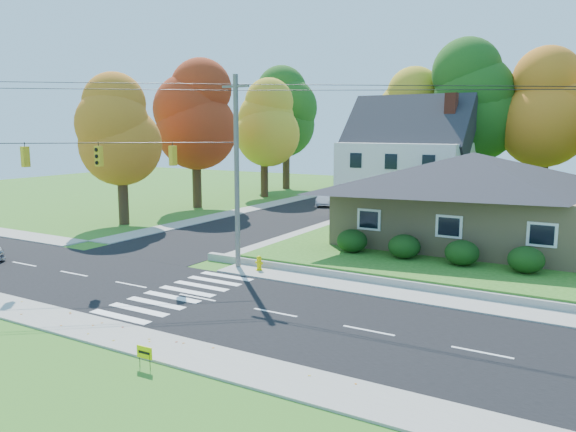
# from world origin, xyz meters

# --- Properties ---
(ground) EXTENTS (120.00, 120.00, 0.00)m
(ground) POSITION_xyz_m (0.00, 0.00, 0.00)
(ground) COLOR #3D7923
(road_main) EXTENTS (90.00, 8.00, 0.02)m
(road_main) POSITION_xyz_m (0.00, 0.00, 0.01)
(road_main) COLOR black
(road_main) RESTS_ON ground
(road_cross) EXTENTS (8.00, 44.00, 0.02)m
(road_cross) POSITION_xyz_m (-8.00, 26.00, 0.01)
(road_cross) COLOR black
(road_cross) RESTS_ON ground
(sidewalk_north) EXTENTS (90.00, 2.00, 0.08)m
(sidewalk_north) POSITION_xyz_m (0.00, 5.00, 0.04)
(sidewalk_north) COLOR #9C9A90
(sidewalk_north) RESTS_ON ground
(sidewalk_south) EXTENTS (90.00, 2.00, 0.08)m
(sidewalk_south) POSITION_xyz_m (0.00, -5.00, 0.04)
(sidewalk_south) COLOR #9C9A90
(sidewalk_south) RESTS_ON ground
(lawn) EXTENTS (30.00, 30.00, 0.50)m
(lawn) POSITION_xyz_m (13.00, 21.00, 0.25)
(lawn) COLOR #3D7923
(lawn) RESTS_ON ground
(ranch_house) EXTENTS (14.60, 10.60, 5.40)m
(ranch_house) POSITION_xyz_m (8.00, 16.00, 3.27)
(ranch_house) COLOR tan
(ranch_house) RESTS_ON lawn
(colonial_house) EXTENTS (10.40, 8.40, 9.60)m
(colonial_house) POSITION_xyz_m (0.04, 28.00, 4.58)
(colonial_house) COLOR silver
(colonial_house) RESTS_ON lawn
(hedge_row) EXTENTS (10.70, 1.70, 1.27)m
(hedge_row) POSITION_xyz_m (7.50, 9.80, 1.14)
(hedge_row) COLOR #163A10
(hedge_row) RESTS_ON lawn
(traffic_infrastructure) EXTENTS (38.10, 10.66, 10.00)m
(traffic_infrastructure) POSITION_xyz_m (-0.15, 1.35, 5.15)
(traffic_infrastructure) COLOR #666059
(traffic_infrastructure) RESTS_ON ground
(tree_lot_0) EXTENTS (6.72, 6.72, 12.51)m
(tree_lot_0) POSITION_xyz_m (-2.00, 34.00, 8.31)
(tree_lot_0) COLOR #3F2A19
(tree_lot_0) RESTS_ON lawn
(tree_lot_1) EXTENTS (7.84, 7.84, 14.60)m
(tree_lot_1) POSITION_xyz_m (4.00, 33.00, 9.61)
(tree_lot_1) COLOR #3F2A19
(tree_lot_1) RESTS_ON lawn
(tree_lot_2) EXTENTS (7.28, 7.28, 13.56)m
(tree_lot_2) POSITION_xyz_m (10.00, 34.00, 8.96)
(tree_lot_2) COLOR #3F2A19
(tree_lot_2) RESTS_ON lawn
(tree_west_0) EXTENTS (6.16, 6.16, 11.47)m
(tree_west_0) POSITION_xyz_m (-17.00, 12.00, 7.15)
(tree_west_0) COLOR #3F2A19
(tree_west_0) RESTS_ON ground
(tree_west_1) EXTENTS (7.28, 7.28, 13.56)m
(tree_west_1) POSITION_xyz_m (-18.00, 22.00, 8.46)
(tree_west_1) COLOR #3F2A19
(tree_west_1) RESTS_ON ground
(tree_west_2) EXTENTS (6.72, 6.72, 12.51)m
(tree_west_2) POSITION_xyz_m (-17.00, 32.00, 7.81)
(tree_west_2) COLOR #3F2A19
(tree_west_2) RESTS_ON ground
(tree_west_3) EXTENTS (7.84, 7.84, 14.60)m
(tree_west_3) POSITION_xyz_m (-19.00, 40.00, 9.11)
(tree_west_3) COLOR #3F2A19
(tree_west_3) RESTS_ON ground
(white_car) EXTENTS (2.49, 4.17, 1.30)m
(white_car) POSITION_xyz_m (-8.23, 29.16, 0.67)
(white_car) COLOR silver
(white_car) RESTS_ON road_cross
(fire_hydrant) EXTENTS (0.48, 0.37, 0.83)m
(fire_hydrant) POSITION_xyz_m (-0.16, 5.19, 0.40)
(fire_hydrant) COLOR #D7C000
(fire_hydrant) RESTS_ON ground
(yard_sign) EXTENTS (0.59, 0.06, 0.73)m
(yard_sign) POSITION_xyz_m (3.29, -6.51, 0.52)
(yard_sign) COLOR black
(yard_sign) RESTS_ON ground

